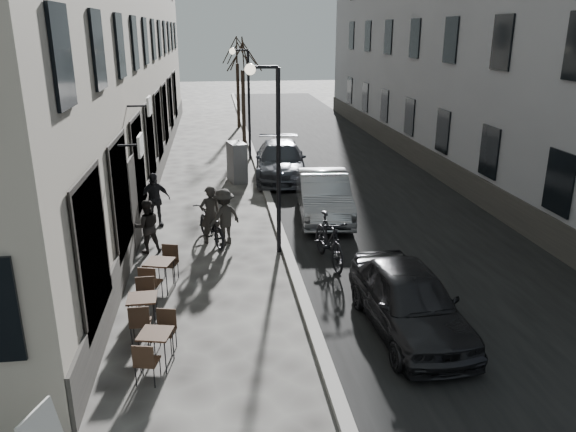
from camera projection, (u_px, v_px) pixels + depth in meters
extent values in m
plane|color=#34312F|center=(318.00, 377.00, 10.03)|extent=(120.00, 120.00, 0.00)
cube|color=black|center=(337.00, 165.00, 25.55)|extent=(7.30, 60.00, 0.00)
cube|color=gray|center=(258.00, 167.00, 25.08)|extent=(0.25, 60.00, 0.12)
cylinder|color=black|center=(278.00, 164.00, 14.88)|extent=(0.12, 0.12, 5.00)
cylinder|color=black|center=(264.00, 67.00, 14.04)|extent=(0.70, 0.08, 0.08)
sphere|color=#FFF2CC|center=(250.00, 69.00, 14.02)|extent=(0.28, 0.28, 0.28)
cylinder|color=black|center=(249.00, 106.00, 26.16)|extent=(0.12, 0.12, 5.00)
cylinder|color=black|center=(240.00, 50.00, 25.33)|extent=(0.70, 0.08, 0.08)
sphere|color=#FFF2CC|center=(232.00, 51.00, 25.30)|extent=(0.28, 0.28, 0.28)
cylinder|color=black|center=(244.00, 109.00, 29.15)|extent=(0.20, 0.20, 3.90)
cylinder|color=black|center=(238.00, 96.00, 34.79)|extent=(0.20, 0.20, 3.90)
cube|color=black|center=(155.00, 334.00, 10.15)|extent=(0.68, 0.68, 0.04)
cylinder|color=black|center=(140.00, 357.00, 10.06)|extent=(0.02, 0.02, 0.65)
cylinder|color=black|center=(165.00, 358.00, 10.02)|extent=(0.02, 0.02, 0.65)
cylinder|color=black|center=(148.00, 343.00, 10.51)|extent=(0.02, 0.02, 0.65)
cylinder|color=black|center=(173.00, 344.00, 10.47)|extent=(0.02, 0.02, 0.65)
cube|color=black|center=(142.00, 298.00, 11.43)|extent=(0.60, 0.60, 0.04)
cylinder|color=black|center=(130.00, 321.00, 11.27)|extent=(0.02, 0.02, 0.68)
cylinder|color=black|center=(155.00, 319.00, 11.35)|extent=(0.02, 0.02, 0.68)
cylinder|color=black|center=(132.00, 309.00, 11.74)|extent=(0.02, 0.02, 0.68)
cylinder|color=black|center=(156.00, 307.00, 11.81)|extent=(0.02, 0.02, 0.68)
cube|color=black|center=(159.00, 262.00, 13.13)|extent=(0.76, 0.76, 0.04)
cylinder|color=black|center=(146.00, 280.00, 13.05)|extent=(0.02, 0.02, 0.71)
cylinder|color=black|center=(167.00, 282.00, 12.97)|extent=(0.02, 0.02, 0.71)
cylinder|color=black|center=(154.00, 271.00, 13.53)|extent=(0.02, 0.02, 0.71)
cylinder|color=black|center=(174.00, 273.00, 13.45)|extent=(0.02, 0.02, 0.71)
cube|color=slate|center=(237.00, 162.00, 22.60)|extent=(0.82, 1.17, 1.60)
imported|color=black|center=(211.00, 225.00, 16.19)|extent=(1.30, 2.10, 1.04)
imported|color=#262421|center=(210.00, 215.00, 16.08)|extent=(0.72, 0.59, 1.70)
imported|color=black|center=(147.00, 226.00, 15.43)|extent=(0.84, 0.72, 1.50)
imported|color=#2A2824|center=(224.00, 217.00, 15.99)|extent=(1.22, 1.11, 1.64)
imported|color=black|center=(154.00, 200.00, 17.46)|extent=(1.09, 0.73, 1.71)
imported|color=black|center=(409.00, 300.00, 11.34)|extent=(1.82, 4.14, 1.39)
imported|color=#989BA0|center=(323.00, 195.00, 18.34)|extent=(1.96, 4.61, 1.48)
imported|color=#3A3D44|center=(280.00, 161.00, 23.20)|extent=(2.46, 5.19, 1.46)
imported|color=black|center=(329.00, 240.00, 14.67)|extent=(0.90, 2.28, 1.33)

